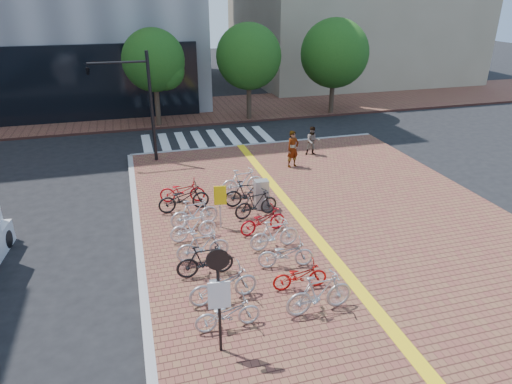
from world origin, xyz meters
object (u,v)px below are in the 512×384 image
object	(u,v)px
pedestrian_b	(313,141)
pedestrian_a	(293,149)
bike_3	(203,246)
bike_14	(247,193)
bike_10	(286,254)
bike_12	(263,220)
bike_2	(205,260)
bike_5	(194,213)
traffic_light_pole	(123,88)
notice_sign	(219,289)
bike_9	(300,276)
yellow_sign	(220,199)
bike_6	(184,198)
bike_4	(193,227)
utility_box	(261,194)
bike_0	(228,313)
bike_11	(274,234)
bike_1	(223,285)
bike_15	(242,181)
bike_7	(182,191)
bike_13	(256,203)
bike_8	(320,293)

from	to	relation	value
pedestrian_b	pedestrian_a	bearing A→B (deg)	-128.74
bike_3	bike_14	world-z (taller)	bike_14
bike_10	bike_12	size ratio (longest dim) A/B	0.98
bike_2	pedestrian_a	bearing A→B (deg)	-36.25
bike_5	traffic_light_pole	xyz separation A→B (m)	(-2.01, 7.65, 3.18)
notice_sign	bike_9	bearing A→B (deg)	34.47
bike_3	yellow_sign	world-z (taller)	yellow_sign
bike_6	bike_4	bearing A→B (deg)	173.99
bike_4	bike_14	size ratio (longest dim) A/B	0.90
bike_12	notice_sign	xyz separation A→B (m)	(-2.65, -5.37, 1.32)
bike_9	utility_box	xyz separation A→B (m)	(0.46, 5.44, 0.16)
bike_4	bike_12	size ratio (longest dim) A/B	0.93
bike_2	bike_6	xyz separation A→B (m)	(-0.00, 4.65, 0.01)
bike_3	pedestrian_b	distance (m)	11.27
bike_4	bike_0	bearing A→B (deg)	172.35
traffic_light_pole	bike_14	bearing A→B (deg)	-56.69
bike_12	pedestrian_a	distance (m)	6.83
bike_6	pedestrian_b	size ratio (longest dim) A/B	1.34
bike_11	bike_10	bearing A→B (deg)	174.15
bike_0	bike_1	bearing A→B (deg)	-8.63
bike_0	bike_10	xyz separation A→B (m)	(2.36, 2.28, 0.01)
bike_4	bike_15	xyz separation A→B (m)	(2.60, 3.32, 0.06)
bike_3	bike_7	xyz separation A→B (m)	(-0.04, 4.61, -0.03)
bike_13	notice_sign	world-z (taller)	notice_sign
bike_2	bike_10	world-z (taller)	bike_2
traffic_light_pole	bike_4	bearing A→B (deg)	-78.08
bike_12	pedestrian_a	world-z (taller)	pedestrian_a
bike_10	bike_12	bearing A→B (deg)	9.80
bike_8	bike_13	distance (m)	5.90
bike_3	bike_13	distance (m)	3.52
bike_3	bike_1	bearing A→B (deg)	-177.32
bike_3	pedestrian_b	bearing A→B (deg)	-42.30
bike_9	bike_14	bearing A→B (deg)	4.14
bike_8	bike_15	world-z (taller)	bike_8
bike_8	traffic_light_pole	xyz separation A→B (m)	(-4.45, 13.41, 3.14)
bike_8	utility_box	distance (m)	6.58
pedestrian_b	utility_box	world-z (taller)	pedestrian_b
bike_10	bike_3	bearing A→B (deg)	74.41
bike_5	traffic_light_pole	distance (m)	8.53
bike_5	yellow_sign	bearing A→B (deg)	-121.65
bike_9	yellow_sign	world-z (taller)	yellow_sign
bike_5	bike_6	size ratio (longest dim) A/B	0.89
bike_0	bike_5	xyz separation A→B (m)	(0.05, 5.72, 0.09)
bike_0	bike_8	size ratio (longest dim) A/B	0.88
bike_9	bike_3	bearing A→B (deg)	50.59
bike_2	bike_1	bearing A→B (deg)	-169.56
utility_box	pedestrian_a	bearing A→B (deg)	55.30
bike_1	notice_sign	distance (m)	2.34
bike_5	notice_sign	size ratio (longest dim) A/B	0.63
bike_9	utility_box	world-z (taller)	utility_box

